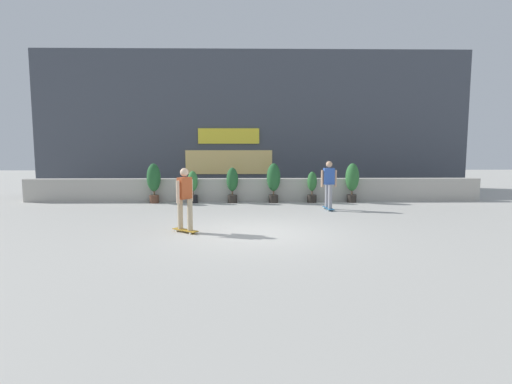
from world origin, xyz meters
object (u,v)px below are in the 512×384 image
object	(u,v)px
potted_plant_4	(312,186)
potted_plant_5	(352,180)
potted_plant_1	(193,186)
potted_plant_2	(232,183)
skater_far_left	(329,183)
potted_plant_3	(274,180)
potted_plant_0	(154,180)
skater_mid_plaza	(185,197)

from	to	relation	value
potted_plant_4	potted_plant_5	xyz separation A→B (m)	(1.56, -0.00, 0.25)
potted_plant_1	potted_plant_5	size ratio (longest dim) A/B	0.81
potted_plant_2	skater_far_left	bearing A→B (deg)	-28.32
potted_plant_1	potted_plant_2	size ratio (longest dim) A/B	0.91
potted_plant_1	potted_plant_3	world-z (taller)	potted_plant_3
potted_plant_0	skater_mid_plaza	world-z (taller)	skater_mid_plaza
potted_plant_1	skater_far_left	xyz separation A→B (m)	(4.92, -1.83, 0.27)
potted_plant_1	potted_plant_3	distance (m)	3.13
potted_plant_0	skater_far_left	size ratio (longest dim) A/B	0.90
potted_plant_5	skater_mid_plaza	xyz separation A→B (m)	(-5.71, -5.46, 0.05)
potted_plant_4	potted_plant_3	bearing A→B (deg)	180.00
potted_plant_3	skater_mid_plaza	bearing A→B (deg)	-115.91
potted_plant_3	potted_plant_5	xyz separation A→B (m)	(3.06, -0.00, -0.00)
potted_plant_5	skater_far_left	xyz separation A→B (m)	(-1.26, -1.83, 0.05)
potted_plant_4	skater_mid_plaza	world-z (taller)	skater_mid_plaza
potted_plant_4	potted_plant_0	bearing A→B (deg)	-180.00
potted_plant_0	potted_plant_2	distance (m)	3.02
potted_plant_2	potted_plant_5	bearing A→B (deg)	-0.00
potted_plant_3	potted_plant_4	bearing A→B (deg)	0.00
skater_mid_plaza	potted_plant_5	bearing A→B (deg)	43.72
potted_plant_1	potted_plant_2	distance (m)	1.53
potted_plant_0	skater_far_left	bearing A→B (deg)	-15.91
potted_plant_0	skater_far_left	distance (m)	6.67
potted_plant_4	potted_plant_5	bearing A→B (deg)	-0.00
skater_far_left	skater_mid_plaza	bearing A→B (deg)	-140.79
potted_plant_1	skater_far_left	size ratio (longest dim) A/B	0.73
potted_plant_0	potted_plant_2	bearing A→B (deg)	0.00
skater_mid_plaza	skater_far_left	xyz separation A→B (m)	(4.45, 3.63, 0.00)
potted_plant_1	potted_plant_2	world-z (taller)	potted_plant_2
potted_plant_1	potted_plant_4	xyz separation A→B (m)	(4.61, 0.00, -0.03)
potted_plant_3	skater_far_left	distance (m)	2.57
potted_plant_0	skater_far_left	xyz separation A→B (m)	(6.41, -1.83, 0.05)
potted_plant_2	skater_far_left	size ratio (longest dim) A/B	0.81
potted_plant_3	skater_mid_plaza	size ratio (longest dim) A/B	0.90
potted_plant_4	skater_mid_plaza	size ratio (longest dim) A/B	0.71
potted_plant_0	potted_plant_5	xyz separation A→B (m)	(7.67, 0.00, -0.00)
potted_plant_2	skater_mid_plaza	bearing A→B (deg)	-100.97
potted_plant_1	skater_mid_plaza	bearing A→B (deg)	-85.12
potted_plant_1	potted_plant_4	world-z (taller)	potted_plant_1
potted_plant_4	potted_plant_2	bearing A→B (deg)	180.00
potted_plant_2	potted_plant_3	world-z (taller)	potted_plant_3
potted_plant_4	skater_mid_plaza	distance (m)	6.86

